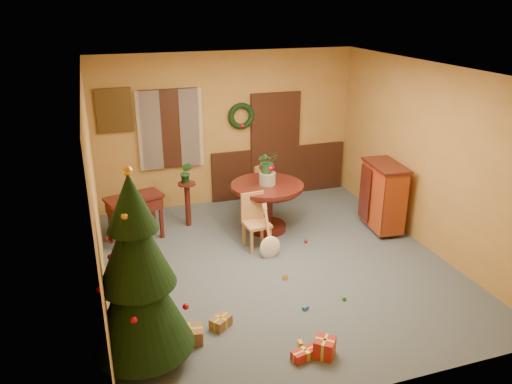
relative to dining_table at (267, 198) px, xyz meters
name	(u,v)px	position (x,y,z in m)	size (l,w,h in m)	color
room_envelope	(239,146)	(-0.05, 1.52, 0.52)	(5.50, 5.50, 5.50)	#3D4F59
dining_table	(267,198)	(0.00, 0.00, 0.00)	(1.24, 1.24, 0.85)	black
urn	(267,178)	(0.00, 0.00, 0.36)	(0.28, 0.28, 0.21)	slate
centerpiece_plant	(267,162)	(0.00, 0.00, 0.66)	(0.35, 0.30, 0.39)	#1E4C23
chair_near	(255,219)	(-0.38, -0.51, -0.11)	(0.43, 0.43, 0.90)	#9B6A3E
chair_far	(259,185)	(0.15, 0.90, -0.10)	(0.53, 0.53, 0.93)	#9B6A3E
guitar	(270,234)	(-0.28, -0.93, -0.20)	(0.34, 0.16, 0.80)	#F7E8CE
plant_stand	(187,199)	(-1.26, 0.62, -0.10)	(0.31, 0.31, 0.80)	black
stand_plant	(186,173)	(-1.26, 0.62, 0.40)	(0.21, 0.17, 0.38)	#19471E
christmas_tree	(138,275)	(-2.40, -2.74, 0.49)	(1.11, 1.11, 2.29)	#382111
writing_desk	(135,207)	(-2.19, 0.31, 0.00)	(0.98, 0.68, 0.79)	black
sideboard	(383,195)	(1.90, -0.59, 0.05)	(0.59, 0.98, 1.20)	#62260B
gift_a	(189,335)	(-1.88, -2.58, -0.51)	(0.37, 0.30, 0.18)	brown
gift_b	(325,348)	(-0.47, -3.31, -0.49)	(0.31, 0.31, 0.22)	#AA2116
gift_c	(221,322)	(-1.45, -2.43, -0.53)	(0.31, 0.29, 0.14)	brown
gift_d	(305,354)	(-0.70, -3.28, -0.54)	(0.34, 0.20, 0.12)	#AA2116
toy_a	(305,308)	(-0.32, -2.42, -0.57)	(0.08, 0.05, 0.05)	#255FA1
toy_b	(344,298)	(0.26, -2.38, -0.56)	(0.06, 0.06, 0.06)	green
toy_c	(300,343)	(-0.66, -3.05, -0.57)	(0.08, 0.05, 0.05)	gold
toy_d	(306,241)	(0.45, -0.68, -0.56)	(0.06, 0.06, 0.06)	#B30B1E
toy_e	(285,278)	(-0.30, -1.64, -0.57)	(0.08, 0.05, 0.05)	gold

